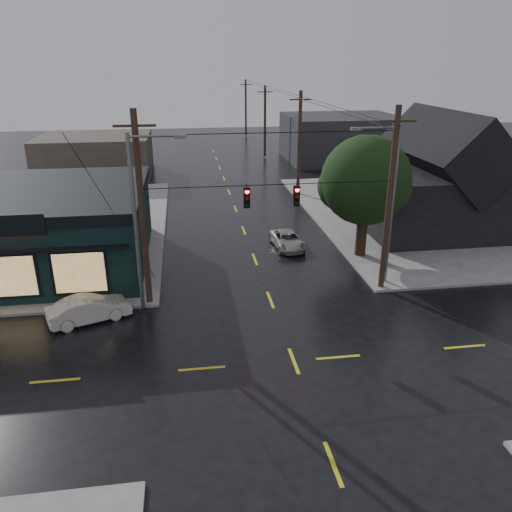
{
  "coord_description": "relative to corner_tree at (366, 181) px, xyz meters",
  "views": [
    {
      "loc": [
        -4.3,
        -18.11,
        12.27
      ],
      "look_at": [
        -0.98,
        4.74,
        3.13
      ],
      "focal_mm": 35.0,
      "sensor_mm": 36.0,
      "label": 1
    }
  ],
  "objects": [
    {
      "name": "ground_plane",
      "position": [
        -7.0,
        -11.5,
        -5.12
      ],
      "size": [
        160.0,
        160.0,
        0.0
      ],
      "primitive_type": "plane",
      "color": "black"
    },
    {
      "name": "pizza_shop",
      "position": [
        -22.0,
        1.44,
        -2.57
      ],
      "size": [
        16.3,
        12.34,
        4.9
      ],
      "color": "black",
      "rests_on": "ground"
    },
    {
      "name": "streetlight_ne",
      "position": [
        0.0,
        -4.3,
        -5.12
      ],
      "size": [
        5.4,
        0.3,
        9.15
      ],
      "primitive_type": null,
      "color": "slate",
      "rests_on": "ground"
    },
    {
      "name": "utility_pole_ne",
      "position": [
        -0.5,
        -5.0,
        -5.12
      ],
      "size": [
        2.0,
        0.32,
        10.15
      ],
      "primitive_type": null,
      "color": "black",
      "rests_on": "ground"
    },
    {
      "name": "streetlight_nw",
      "position": [
        -13.8,
        -5.7,
        -5.12
      ],
      "size": [
        5.4,
        0.3,
        9.15
      ],
      "primitive_type": null,
      "color": "slate",
      "rests_on": "ground"
    },
    {
      "name": "utility_pole_far_b",
      "position": [
        -0.5,
        36.5,
        -5.12
      ],
      "size": [
        2.0,
        0.32,
        9.15
      ],
      "primitive_type": null,
      "color": "black",
      "rests_on": "ground"
    },
    {
      "name": "suv_silver",
      "position": [
        -4.44,
        2.35,
        -4.57
      ],
      "size": [
        2.09,
        4.08,
        1.1
      ],
      "primitive_type": "imported",
      "rotation": [
        0.0,
        0.0,
        0.07
      ],
      "color": "#9C9890",
      "rests_on": "ground"
    },
    {
      "name": "sedan_cream",
      "position": [
        -16.37,
        -6.5,
        -4.47
      ],
      "size": [
        4.21,
        2.76,
        1.31
      ],
      "primitive_type": "imported",
      "rotation": [
        0.0,
        0.0,
        1.95
      ],
      "color": "beige",
      "rests_on": "ground"
    },
    {
      "name": "utility_pole_far_c",
      "position": [
        -0.5,
        56.5,
        -5.12
      ],
      "size": [
        2.0,
        0.32,
        9.15
      ],
      "primitive_type": null,
      "color": "black",
      "rests_on": "ground"
    },
    {
      "name": "utility_pole_nw",
      "position": [
        -13.5,
        -5.0,
        -5.12
      ],
      "size": [
        2.0,
        0.32,
        10.15
      ],
      "primitive_type": null,
      "color": "black",
      "rests_on": "ground"
    },
    {
      "name": "utility_pole_far_a",
      "position": [
        -0.5,
        16.5,
        -5.12
      ],
      "size": [
        2.0,
        0.32,
        9.65
      ],
      "primitive_type": null,
      "color": "black",
      "rests_on": "ground"
    },
    {
      "name": "ne_building",
      "position": [
        8.0,
        5.5,
        -0.65
      ],
      "size": [
        12.6,
        11.6,
        8.75
      ],
      "color": "black",
      "rests_on": "ground"
    },
    {
      "name": "sidewalk_ne",
      "position": [
        13.0,
        8.5,
        -5.05
      ],
      "size": [
        28.0,
        28.0,
        0.15
      ],
      "primitive_type": "cube",
      "color": "slate",
      "rests_on": "ground"
    },
    {
      "name": "bg_building_east",
      "position": [
        9.0,
        33.5,
        -2.32
      ],
      "size": [
        14.0,
        12.0,
        5.6
      ],
      "primitive_type": "cube",
      "color": "#26252A",
      "rests_on": "ground"
    },
    {
      "name": "corner_tree",
      "position": [
        0.0,
        0.0,
        0.0
      ],
      "size": [
        5.68,
        5.68,
        7.85
      ],
      "color": "black",
      "rests_on": "ground"
    },
    {
      "name": "span_signal_assembly",
      "position": [
        -6.9,
        -5.0,
        0.57
      ],
      "size": [
        13.0,
        0.48,
        1.23
      ],
      "color": "black",
      "rests_on": "ground"
    },
    {
      "name": "bg_building_west",
      "position": [
        -21.0,
        28.5,
        -2.92
      ],
      "size": [
        12.0,
        10.0,
        4.4
      ],
      "primitive_type": "cube",
      "color": "#3B332B",
      "rests_on": "ground"
    }
  ]
}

